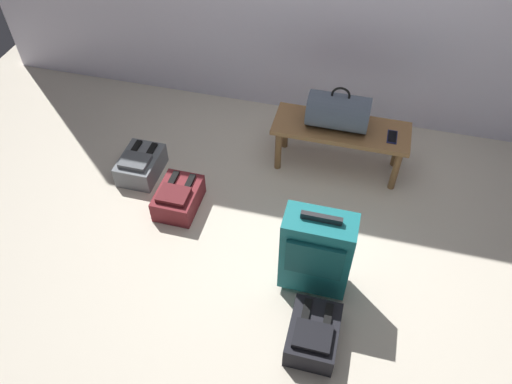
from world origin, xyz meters
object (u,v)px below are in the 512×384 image
(backpack_maroon, at_px, (178,198))
(backpack_grey, at_px, (141,165))
(bench, at_px, (341,133))
(duffel_bag_slate, at_px, (338,111))
(suitcase_upright_teal, at_px, (316,252))
(cell_phone, at_px, (392,137))
(backpack_dark, at_px, (313,334))

(backpack_maroon, height_order, backpack_grey, same)
(bench, xyz_separation_m, duffel_bag_slate, (-0.04, -0.00, 0.19))
(suitcase_upright_teal, bearing_deg, duffel_bag_slate, 92.63)
(cell_phone, relative_size, backpack_maroon, 0.38)
(bench, xyz_separation_m, cell_phone, (0.37, -0.03, 0.07))
(backpack_maroon, xyz_separation_m, backpack_dark, (1.12, -0.80, 0.00))
(bench, height_order, cell_phone, cell_phone)
(bench, distance_m, backpack_dark, 1.53)
(bench, distance_m, duffel_bag_slate, 0.20)
(bench, xyz_separation_m, backpack_maroon, (-1.04, -0.71, -0.24))
(backpack_grey, bearing_deg, duffel_bag_slate, 18.30)
(duffel_bag_slate, distance_m, cell_phone, 0.43)
(duffel_bag_slate, height_order, suitcase_upright_teal, duffel_bag_slate)
(suitcase_upright_teal, bearing_deg, backpack_dark, -79.63)
(backpack_grey, height_order, backpack_dark, same)
(duffel_bag_slate, height_order, backpack_dark, duffel_bag_slate)
(bench, relative_size, cell_phone, 6.94)
(backpack_maroon, bearing_deg, bench, 34.34)
(bench, height_order, backpack_dark, bench)
(bench, xyz_separation_m, backpack_dark, (0.08, -1.51, -0.24))
(bench, distance_m, cell_phone, 0.37)
(bench, xyz_separation_m, suitcase_upright_teal, (0.01, -1.13, 0.01))
(bench, relative_size, backpack_dark, 2.63)
(backpack_dark, bearing_deg, duffel_bag_slate, 94.64)
(duffel_bag_slate, bearing_deg, backpack_dark, -85.36)
(bench, distance_m, backpack_grey, 1.53)
(cell_phone, height_order, backpack_dark, cell_phone)
(duffel_bag_slate, relative_size, backpack_grey, 1.16)
(backpack_dark, bearing_deg, backpack_maroon, 144.48)
(cell_phone, xyz_separation_m, suitcase_upright_teal, (-0.35, -1.10, -0.05))
(backpack_maroon, xyz_separation_m, backpack_grey, (-0.40, 0.25, 0.00))
(backpack_maroon, distance_m, backpack_grey, 0.47)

